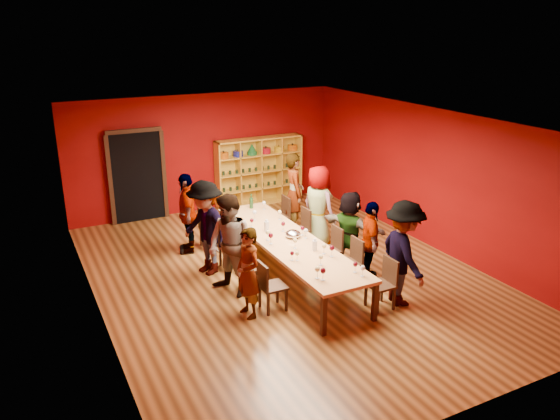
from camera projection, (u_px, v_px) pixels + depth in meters
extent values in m
cube|color=brown|center=(287.00, 275.00, 10.65)|extent=(7.10, 9.10, 0.02)
cube|color=#6A0505|center=(206.00, 153.00, 13.95)|extent=(7.10, 0.02, 3.00)
cube|color=#6A0505|center=(466.00, 310.00, 6.36)|extent=(7.10, 0.02, 3.00)
cube|color=#6A0505|center=(92.00, 233.00, 8.65)|extent=(0.02, 9.10, 3.00)
cube|color=#6A0505|center=(432.00, 179.00, 11.66)|extent=(0.02, 9.10, 3.00)
cube|color=silver|center=(288.00, 121.00, 9.66)|extent=(7.10, 9.10, 0.02)
cube|color=tan|center=(287.00, 241.00, 10.41)|extent=(1.10, 4.50, 0.06)
cube|color=black|center=(324.00, 316.00, 8.50)|extent=(0.08, 0.08, 0.69)
cube|color=black|center=(222.00, 227.00, 12.15)|extent=(0.08, 0.08, 0.69)
cube|color=black|center=(375.00, 302.00, 8.92)|extent=(0.08, 0.08, 0.69)
cube|color=black|center=(262.00, 220.00, 12.57)|extent=(0.08, 0.08, 0.69)
cube|color=black|center=(137.00, 177.00, 13.26)|extent=(1.20, 0.14, 2.20)
cube|color=black|center=(134.00, 131.00, 12.82)|extent=(1.32, 0.06, 0.10)
cube|color=black|center=(110.00, 181.00, 12.92)|extent=(0.10, 0.06, 2.20)
cube|color=black|center=(164.00, 175.00, 13.48)|extent=(0.10, 0.06, 2.20)
cube|color=gold|center=(218.00, 176.00, 14.05)|extent=(0.04, 0.40, 1.80)
cube|color=gold|center=(298.00, 166.00, 15.06)|extent=(0.04, 0.40, 1.80)
cube|color=gold|center=(259.00, 139.00, 14.27)|extent=(2.40, 0.40, 0.04)
cube|color=gold|center=(260.00, 202.00, 14.84)|extent=(2.40, 0.40, 0.04)
cube|color=gold|center=(256.00, 169.00, 14.72)|extent=(2.40, 0.02, 1.80)
cube|color=gold|center=(259.00, 187.00, 14.70)|extent=(2.36, 0.38, 0.03)
cube|color=gold|center=(259.00, 171.00, 14.56)|extent=(2.36, 0.38, 0.03)
cube|color=gold|center=(259.00, 155.00, 14.41)|extent=(2.36, 0.38, 0.03)
cube|color=gold|center=(239.00, 174.00, 14.30)|extent=(0.03, 0.38, 1.76)
cube|color=gold|center=(259.00, 171.00, 14.56)|extent=(0.03, 0.38, 1.76)
cube|color=gold|center=(279.00, 168.00, 14.81)|extent=(0.03, 0.38, 1.76)
cylinder|color=#C6600B|center=(224.00, 155.00, 13.95)|extent=(0.26, 0.26, 0.15)
sphere|color=black|center=(223.00, 152.00, 13.92)|extent=(0.05, 0.05, 0.05)
cylinder|color=navy|center=(238.00, 154.00, 14.12)|extent=(0.26, 0.26, 0.15)
sphere|color=black|center=(238.00, 150.00, 14.09)|extent=(0.05, 0.05, 0.05)
cylinder|color=#1A6832|center=(252.00, 153.00, 14.30)|extent=(0.26, 0.26, 0.08)
cone|color=#1A6832|center=(252.00, 148.00, 14.26)|extent=(0.24, 0.24, 0.22)
cylinder|color=maroon|center=(266.00, 151.00, 14.46)|extent=(0.26, 0.26, 0.15)
sphere|color=black|center=(266.00, 147.00, 14.43)|extent=(0.05, 0.05, 0.05)
cylinder|color=gold|center=(279.00, 149.00, 14.64)|extent=(0.26, 0.26, 0.15)
sphere|color=black|center=(279.00, 146.00, 14.60)|extent=(0.05, 0.05, 0.05)
cylinder|color=#C6600B|center=(292.00, 148.00, 14.81)|extent=(0.26, 0.26, 0.15)
sphere|color=black|center=(292.00, 144.00, 14.78)|extent=(0.05, 0.05, 0.05)
cylinder|color=black|center=(224.00, 190.00, 14.25)|extent=(0.07, 0.07, 0.10)
cylinder|color=black|center=(231.00, 189.00, 14.32)|extent=(0.07, 0.07, 0.10)
cylinder|color=black|center=(237.00, 188.00, 14.40)|extent=(0.07, 0.07, 0.10)
cylinder|color=black|center=(244.00, 187.00, 14.48)|extent=(0.07, 0.07, 0.10)
cylinder|color=black|center=(250.00, 186.00, 14.56)|extent=(0.07, 0.07, 0.10)
cylinder|color=black|center=(256.00, 185.00, 14.64)|extent=(0.07, 0.07, 0.10)
cylinder|color=black|center=(262.00, 184.00, 14.72)|extent=(0.07, 0.07, 0.10)
cylinder|color=black|center=(269.00, 184.00, 14.80)|extent=(0.07, 0.07, 0.10)
cylinder|color=black|center=(275.00, 183.00, 14.88)|extent=(0.07, 0.07, 0.10)
cylinder|color=black|center=(281.00, 182.00, 14.96)|extent=(0.07, 0.07, 0.10)
cylinder|color=black|center=(287.00, 181.00, 15.04)|extent=(0.07, 0.07, 0.10)
cylinder|color=black|center=(293.00, 180.00, 15.12)|extent=(0.07, 0.07, 0.10)
cylinder|color=black|center=(223.00, 173.00, 14.10)|extent=(0.07, 0.07, 0.10)
cylinder|color=black|center=(230.00, 172.00, 14.18)|extent=(0.07, 0.07, 0.10)
cylinder|color=black|center=(237.00, 172.00, 14.26)|extent=(0.07, 0.07, 0.10)
cylinder|color=black|center=(243.00, 171.00, 14.34)|extent=(0.07, 0.07, 0.10)
cylinder|color=black|center=(250.00, 170.00, 14.41)|extent=(0.07, 0.07, 0.10)
cylinder|color=black|center=(256.00, 169.00, 14.49)|extent=(0.07, 0.07, 0.10)
cylinder|color=black|center=(262.00, 168.00, 14.57)|extent=(0.07, 0.07, 0.10)
cylinder|color=black|center=(269.00, 168.00, 14.65)|extent=(0.07, 0.07, 0.10)
cylinder|color=black|center=(275.00, 167.00, 14.73)|extent=(0.07, 0.07, 0.10)
cylinder|color=black|center=(281.00, 166.00, 14.81)|extent=(0.07, 0.07, 0.10)
cylinder|color=black|center=(287.00, 165.00, 14.89)|extent=(0.07, 0.07, 0.10)
cylinder|color=black|center=(293.00, 164.00, 14.97)|extent=(0.07, 0.07, 0.10)
cube|color=black|center=(273.00, 286.00, 9.25)|extent=(0.42, 0.42, 0.04)
cube|color=black|center=(263.00, 276.00, 9.09)|extent=(0.04, 0.40, 0.44)
cube|color=black|center=(268.00, 305.00, 9.11)|extent=(0.04, 0.04, 0.41)
cube|color=black|center=(286.00, 300.00, 9.26)|extent=(0.04, 0.04, 0.41)
cube|color=black|center=(260.00, 296.00, 9.40)|extent=(0.04, 0.04, 0.41)
cube|color=black|center=(277.00, 292.00, 9.54)|extent=(0.04, 0.04, 0.41)
imported|color=#151E3C|center=(248.00, 273.00, 8.95)|extent=(0.47, 0.61, 1.56)
cube|color=black|center=(252.00, 267.00, 9.97)|extent=(0.42, 0.42, 0.04)
cube|color=black|center=(242.00, 257.00, 9.81)|extent=(0.04, 0.40, 0.44)
cube|color=black|center=(248.00, 284.00, 9.83)|extent=(0.04, 0.04, 0.41)
cube|color=black|center=(265.00, 280.00, 9.98)|extent=(0.04, 0.04, 0.41)
cube|color=black|center=(240.00, 276.00, 10.12)|extent=(0.04, 0.04, 0.41)
cube|color=black|center=(257.00, 273.00, 10.26)|extent=(0.04, 0.04, 0.41)
imported|color=white|center=(230.00, 246.00, 9.63)|extent=(0.79, 1.02, 1.86)
cube|color=black|center=(231.00, 247.00, 10.84)|extent=(0.42, 0.42, 0.04)
cube|color=black|center=(222.00, 238.00, 10.68)|extent=(0.04, 0.40, 0.44)
cube|color=black|center=(227.00, 263.00, 10.70)|extent=(0.04, 0.04, 0.41)
cube|color=black|center=(242.00, 259.00, 10.84)|extent=(0.04, 0.04, 0.41)
cube|color=black|center=(220.00, 256.00, 10.99)|extent=(0.04, 0.04, 0.41)
cube|color=black|center=(236.00, 253.00, 11.13)|extent=(0.04, 0.04, 0.41)
imported|color=#526BA9|center=(206.00, 228.00, 10.46)|extent=(0.85, 1.30, 1.87)
cube|color=black|center=(211.00, 228.00, 11.84)|extent=(0.42, 0.42, 0.04)
cube|color=black|center=(202.00, 219.00, 11.68)|extent=(0.04, 0.40, 0.44)
cube|color=black|center=(206.00, 242.00, 11.69)|extent=(0.04, 0.04, 0.41)
cube|color=black|center=(221.00, 239.00, 11.84)|extent=(0.04, 0.04, 0.41)
cube|color=black|center=(201.00, 237.00, 11.98)|extent=(0.04, 0.04, 0.41)
cube|color=black|center=(216.00, 234.00, 12.13)|extent=(0.04, 0.04, 0.41)
imported|color=silver|center=(187.00, 213.00, 11.48)|extent=(0.72, 1.10, 1.73)
cube|color=black|center=(381.00, 285.00, 9.30)|extent=(0.42, 0.42, 0.04)
cube|color=black|center=(390.00, 270.00, 9.30)|extent=(0.04, 0.40, 0.44)
cube|color=black|center=(378.00, 303.00, 9.15)|extent=(0.04, 0.04, 0.41)
cube|color=black|center=(394.00, 299.00, 9.30)|extent=(0.04, 0.04, 0.41)
cube|color=black|center=(366.00, 295.00, 9.44)|extent=(0.04, 0.04, 0.41)
cube|color=black|center=(382.00, 291.00, 9.59)|extent=(0.04, 0.04, 0.41)
imported|color=beige|center=(403.00, 253.00, 9.32)|extent=(0.71, 1.28, 1.87)
cube|color=black|center=(348.00, 263.00, 10.13)|extent=(0.42, 0.42, 0.04)
cube|color=black|center=(357.00, 250.00, 10.13)|extent=(0.04, 0.40, 0.44)
cube|color=black|center=(345.00, 280.00, 9.99)|extent=(0.04, 0.04, 0.41)
cube|color=black|center=(360.00, 276.00, 10.14)|extent=(0.04, 0.04, 0.41)
cube|color=black|center=(335.00, 273.00, 10.28)|extent=(0.04, 0.04, 0.41)
cube|color=black|center=(350.00, 269.00, 10.42)|extent=(0.04, 0.04, 0.41)
imported|color=#5F8AC4|center=(370.00, 241.00, 10.22)|extent=(0.76, 1.00, 1.56)
cube|color=black|center=(329.00, 250.00, 10.71)|extent=(0.42, 0.42, 0.04)
cube|color=black|center=(337.00, 237.00, 10.71)|extent=(0.04, 0.40, 0.44)
cube|color=black|center=(325.00, 266.00, 10.57)|extent=(0.04, 0.04, 0.41)
cube|color=black|center=(340.00, 262.00, 10.71)|extent=(0.04, 0.04, 0.41)
cube|color=black|center=(317.00, 259.00, 10.85)|extent=(0.04, 0.04, 0.41)
cube|color=black|center=(331.00, 256.00, 11.00)|extent=(0.04, 0.04, 0.41)
imported|color=#D38D90|center=(350.00, 229.00, 10.79)|extent=(0.89, 1.51, 1.57)
cube|color=black|center=(298.00, 230.00, 11.75)|extent=(0.42, 0.42, 0.04)
cube|color=black|center=(306.00, 218.00, 11.75)|extent=(0.04, 0.40, 0.44)
cube|color=black|center=(295.00, 244.00, 11.61)|extent=(0.04, 0.04, 0.41)
cube|color=black|center=(309.00, 241.00, 11.76)|extent=(0.04, 0.04, 0.41)
cube|color=black|center=(288.00, 238.00, 11.90)|extent=(0.04, 0.04, 0.41)
cube|color=black|center=(301.00, 236.00, 12.04)|extent=(0.04, 0.04, 0.41)
imported|color=#15183B|center=(318.00, 206.00, 11.81)|extent=(0.66, 0.96, 1.79)
cube|color=black|center=(279.00, 217.00, 12.55)|extent=(0.42, 0.42, 0.04)
cube|color=black|center=(286.00, 206.00, 12.55)|extent=(0.04, 0.40, 0.44)
cube|color=black|center=(275.00, 229.00, 12.40)|extent=(0.04, 0.04, 0.41)
cube|color=black|center=(289.00, 227.00, 12.55)|extent=(0.04, 0.04, 0.41)
cube|color=black|center=(269.00, 225.00, 12.69)|extent=(0.04, 0.04, 0.41)
cube|color=black|center=(282.00, 222.00, 12.84)|extent=(0.04, 0.04, 0.41)
imported|color=#608EC6|center=(294.00, 193.00, 12.55)|extent=(0.65, 0.79, 1.89)
cylinder|color=silver|center=(362.00, 276.00, 8.89)|extent=(0.06, 0.06, 0.01)
cylinder|color=silver|center=(362.00, 273.00, 8.87)|extent=(0.01, 0.01, 0.11)
ellipsoid|color=silver|center=(363.00, 268.00, 8.84)|extent=(0.08, 0.08, 0.09)
cylinder|color=silver|center=(355.00, 272.00, 9.03)|extent=(0.06, 0.06, 0.01)
cylinder|color=silver|center=(355.00, 269.00, 9.01)|extent=(0.01, 0.01, 0.11)
ellipsoid|color=#410711|center=(355.00, 264.00, 8.98)|extent=(0.08, 0.08, 0.09)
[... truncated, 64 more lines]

